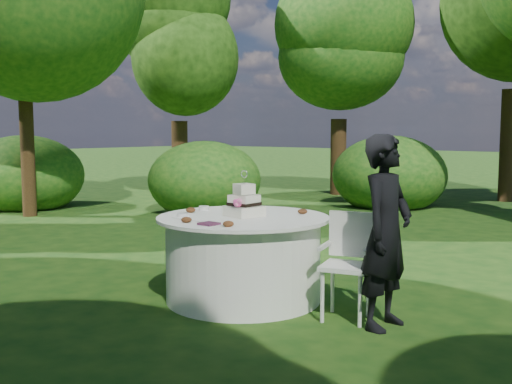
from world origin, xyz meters
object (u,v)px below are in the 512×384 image
guest (386,232)px  table (243,258)px  chair (348,256)px  cake (244,204)px  napkins (209,224)px

guest → table: guest is taller
guest → chair: (-0.35, 0.04, -0.24)m
guest → cake: 1.35m
napkins → guest: (1.26, 0.67, -0.02)m
cake → chair: bearing=9.2°
napkins → table: (-0.10, 0.56, -0.39)m
cake → chair: size_ratio=0.48×
guest → cake: guest is taller
table → chair: (1.01, 0.15, 0.13)m
napkins → cake: 0.56m
napkins → cake: cake is taller
table → cake: bearing=-28.2°
napkins → guest: size_ratio=0.09×
chair → table: bearing=-171.5°
table → cake: cake is taller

